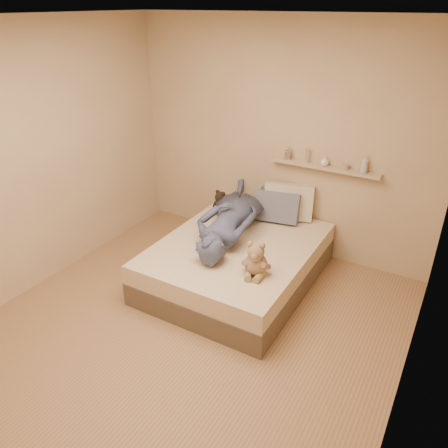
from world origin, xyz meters
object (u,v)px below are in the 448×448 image
Objects in this scene: pillow_cream at (289,202)px; pillow_grey at (277,207)px; teddy_bear at (256,261)px; game_console at (201,250)px; person at (231,216)px; dark_plush at (221,204)px; wall_shelf at (324,167)px; bed at (237,262)px.

pillow_grey is (-0.08, -0.14, -0.03)m from pillow_cream.
teddy_bear is 0.70× the size of pillow_grey.
pillow_grey reaches higher than game_console.
teddy_bear is at bearing -75.38° from pillow_grey.
game_console is 0.10× the size of person.
pillow_grey is 0.59m from person.
teddy_bear is 0.63× the size of pillow_cream.
dark_plush is 0.78m from pillow_cream.
pillow_grey is 0.31× the size of person.
game_console is 0.13× the size of wall_shelf.
person is at bearing 134.16° from teddy_bear.
pillow_grey is at bearing -120.89° from pillow_cream.
game_console is 1.38m from pillow_cream.
bed is 5.45× the size of teddy_bear.
wall_shelf is (0.67, 1.42, 0.51)m from game_console.
person reaches higher than bed.
pillow_grey is at bearing -132.92° from person.
bed is 11.90× the size of game_console.
bed is at bearing -104.16° from pillow_cream.
bed is at bearing 122.26° from person.
wall_shelf is (0.55, 0.91, 0.88)m from bed.
pillow_grey reaches higher than bed.
dark_plush is 0.25× the size of wall_shelf.
pillow_grey is at bearing 16.72° from dark_plush.
pillow_cream is at bearing 59.11° from pillow_grey.
pillow_cream is at bearing 99.38° from teddy_bear.
wall_shelf reaches higher than game_console.
teddy_bear is 0.86m from person.
pillow_cream is at bearing 24.85° from dark_plush.
game_console is 0.32× the size of pillow_grey.
wall_shelf is at bearing 27.29° from pillow_grey.
pillow_cream is 1.10× the size of pillow_grey.
teddy_bear is (0.54, 0.09, 0.00)m from game_console.
person is at bearing 133.70° from bed.
person reaches higher than dark_plush.
pillow_cream is (0.33, 1.34, 0.06)m from game_console.
pillow_grey reaches higher than teddy_bear.
person is at bearing -121.48° from pillow_grey.
bed is 0.49m from person.
wall_shelf is (0.34, 0.08, 0.45)m from pillow_cream.
pillow_cream reaches higher than game_console.
pillow_grey is 0.68m from wall_shelf.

